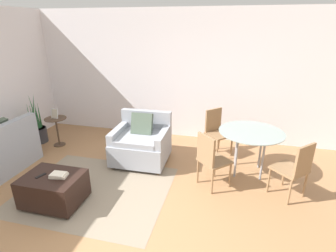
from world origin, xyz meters
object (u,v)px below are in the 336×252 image
Objects in this scene: side_table at (57,126)px; dining_chair_near_left at (210,157)px; armchair at (141,143)px; ottoman at (54,189)px; dining_table at (251,136)px; dining_chair_far_left at (216,129)px; picture_frame at (55,114)px; book_stack at (59,175)px; potted_plant at (38,131)px; tv_remote_primary at (41,176)px; dining_chair_near_right at (296,167)px.

dining_chair_near_left is (3.26, -0.77, 0.09)m from side_table.
armchair is 1.23× the size of ottoman.
dining_chair_far_left is (-0.60, 0.60, -0.16)m from dining_table.
picture_frame is 0.19× the size of dining_table.
armchair is 1.97m from side_table.
dining_table is (3.87, -0.17, -0.04)m from picture_frame.
dining_chair_near_left is 1.21m from dining_chair_far_left.
armchair is 1.64m from book_stack.
book_stack is 2.14m from side_table.
armchair reaches higher than dining_chair_far_left.
dining_chair_far_left is at bearing 7.63° from picture_frame.
potted_plant is 3.90m from dining_chair_near_left.
side_table is at bearing 119.84° from tv_remote_primary.
dining_chair_far_left reaches higher than dining_table.
side_table is 3.88m from dining_table.
side_table is at bearing -172.37° from dining_chair_far_left.
side_table is 3.36m from dining_chair_near_left.
armchair reaches higher than ottoman.
armchair is at bearing 167.90° from dining_chair_near_right.
dining_chair_far_left is (3.26, 0.44, -0.19)m from picture_frame.
potted_plant is at bearing 175.55° from side_table.
potted_plant reaches higher than dining_chair_near_left.
book_stack is 0.41× the size of side_table.
armchair is 0.90× the size of potted_plant.
tv_remote_primary is 3.60m from dining_chair_near_right.
armchair is 1.48m from dining_chair_far_left.
dining_chair_near_right is (0.60, -0.60, -0.16)m from dining_table.
dining_chair_near_right is at bearing 0.00° from dining_chair_near_left.
dining_table is (2.60, 1.55, 0.20)m from book_stack.
dining_chair_near_right reaches higher than tv_remote_primary.
dining_table is 1.19× the size of dining_chair_near_left.
dining_chair_near_right is at bearing -9.22° from potted_plant.
armchair is at bearing -6.76° from side_table.
dining_chair_near_right is (3.32, 0.96, 0.27)m from ottoman.
tv_remote_primary is at bearing -60.16° from side_table.
dining_chair_near_left is at bearing -13.30° from picture_frame.
book_stack is 1.67× the size of tv_remote_primary.
potted_plant reaches higher than dining_chair_near_right.
dining_chair_near_right is at bearing 15.95° from tv_remote_primary.
side_table is at bearing 173.24° from armchair.
ottoman is 3.99× the size of picture_frame.
dining_chair_near_left is at bearing -13.30° from side_table.
dining_table reaches higher than book_stack.
book_stack is at bearing -132.73° from dining_chair_far_left.
dining_chair_far_left is (2.25, 2.20, 0.06)m from tv_remote_primary.
dining_chair_near_left is 1.00× the size of dining_chair_far_left.
dining_chair_near_right is at bearing -9.79° from picture_frame.
side_table is 0.57× the size of dining_table.
dining_chair_near_left is at bearing 23.71° from tv_remote_primary.
picture_frame is (-1.01, 1.76, 0.26)m from tv_remote_primary.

